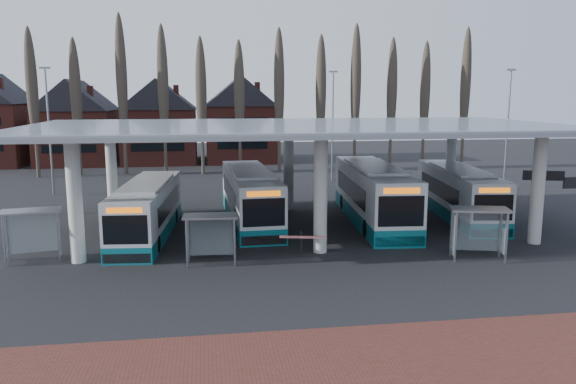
{
  "coord_description": "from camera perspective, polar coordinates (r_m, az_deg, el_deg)",
  "views": [
    {
      "loc": [
        -5.78,
        -25.08,
        8.09
      ],
      "look_at": [
        -1.01,
        7.0,
        2.41
      ],
      "focal_mm": 35.0,
      "sensor_mm": 36.0,
      "label": 1
    }
  ],
  "objects": [
    {
      "name": "barrier",
      "position": [
        28.35,
        1.48,
        -4.74
      ],
      "size": [
        2.31,
        0.87,
        1.17
      ],
      "rotation": [
        0.0,
        0.0,
        -0.21
      ],
      "color": "black",
      "rests_on": "ground"
    },
    {
      "name": "lamp_post_a",
      "position": [
        48.72,
        -23.1,
        5.9
      ],
      "size": [
        0.8,
        0.16,
        10.17
      ],
      "color": "slate",
      "rests_on": "ground"
    },
    {
      "name": "bus_2",
      "position": [
        36.37,
        8.63,
        -0.27
      ],
      "size": [
        3.78,
        13.31,
        3.65
      ],
      "rotation": [
        0.0,
        0.0,
        -0.08
      ],
      "color": "silver",
      "rests_on": "ground"
    },
    {
      "name": "bus_3",
      "position": [
        38.96,
        16.95,
        -0.16
      ],
      "size": [
        3.99,
        12.06,
        3.29
      ],
      "rotation": [
        0.0,
        0.0,
        -0.12
      ],
      "color": "silver",
      "rests_on": "ground"
    },
    {
      "name": "lamp_post_b",
      "position": [
        52.49,
        4.56,
        6.89
      ],
      "size": [
        0.8,
        0.16,
        10.17
      ],
      "color": "slate",
      "rests_on": "ground"
    },
    {
      "name": "bus_0",
      "position": [
        33.22,
        -14.09,
        -1.84
      ],
      "size": [
        3.35,
        11.48,
        3.14
      ],
      "rotation": [
        0.0,
        0.0,
        -0.08
      ],
      "color": "silver",
      "rests_on": "ground"
    },
    {
      "name": "lamp_post_c",
      "position": [
        52.0,
        21.41,
        6.22
      ],
      "size": [
        0.8,
        0.16,
        10.17
      ],
      "color": "slate",
      "rests_on": "ground"
    },
    {
      "name": "station_canopy",
      "position": [
        33.67,
        1.46,
        5.83
      ],
      "size": [
        32.0,
        16.0,
        6.34
      ],
      "color": "silver",
      "rests_on": "ground"
    },
    {
      "name": "poplar_row",
      "position": [
        58.37,
        -2.82,
        10.59
      ],
      "size": [
        45.1,
        1.1,
        14.5
      ],
      "color": "#473D33",
      "rests_on": "ground"
    },
    {
      "name": "ground",
      "position": [
        26.98,
        4.35,
        -7.54
      ],
      "size": [
        140.0,
        140.0,
        0.0
      ],
      "primitive_type": "plane",
      "color": "black",
      "rests_on": "ground"
    },
    {
      "name": "shelter_1",
      "position": [
        27.22,
        -7.84,
        -3.62
      ],
      "size": [
        2.65,
        1.42,
        2.41
      ],
      "rotation": [
        0.0,
        0.0,
        -0.05
      ],
      "color": "gray",
      "rests_on": "ground"
    },
    {
      "name": "shelter_0",
      "position": [
        30.13,
        -24.56,
        -2.92
      ],
      "size": [
        2.95,
        1.86,
        2.55
      ],
      "rotation": [
        0.0,
        0.0,
        0.19
      ],
      "color": "gray",
      "rests_on": "ground"
    },
    {
      "name": "shelter_2",
      "position": [
        29.19,
        18.78,
        -2.88
      ],
      "size": [
        3.04,
        2.02,
        2.59
      ],
      "rotation": [
        0.0,
        0.0,
        -0.24
      ],
      "color": "gray",
      "rests_on": "ground"
    },
    {
      "name": "townhouse_row",
      "position": [
        69.83,
        -16.82,
        7.75
      ],
      "size": [
        36.8,
        10.3,
        12.25
      ],
      "color": "maroon",
      "rests_on": "ground"
    },
    {
      "name": "info_sign_1",
      "position": [
        37.21,
        24.49,
        1.12
      ],
      "size": [
        2.31,
        0.81,
        3.54
      ],
      "rotation": [
        0.0,
        0.0,
        -0.29
      ],
      "color": "black",
      "rests_on": "ground"
    },
    {
      "name": "bus_1",
      "position": [
        35.86,
        -3.87,
        -0.52
      ],
      "size": [
        3.07,
        12.28,
        3.39
      ],
      "rotation": [
        0.0,
        0.0,
        0.04
      ],
      "color": "silver",
      "rests_on": "ground"
    }
  ]
}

